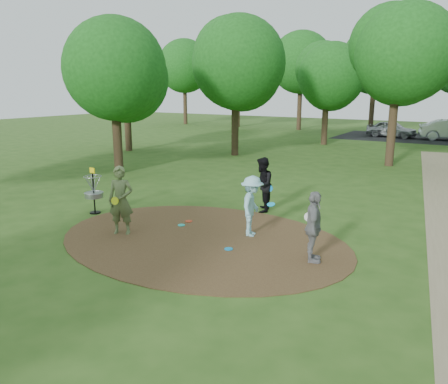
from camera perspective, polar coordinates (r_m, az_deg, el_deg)
The scene contains 13 objects.
ground at distance 12.14m, azimuth -2.96°, elevation -6.18°, with size 100.00×100.00×0.00m, color #2D5119.
dirt_clearing at distance 12.14m, azimuth -2.96°, elevation -6.14°, with size 8.40×8.40×0.02m, color #47301C.
parking_lot at distance 39.89m, azimuth 24.89°, elevation 6.33°, with size 14.00×8.00×0.01m, color black.
player_observer_with_disc at distance 12.64m, azimuth -13.32°, elevation -1.10°, with size 0.85×0.73×1.96m.
player_throwing_with_disc at distance 12.19m, azimuth 3.68°, elevation -1.87°, with size 1.17×1.24×1.72m.
player_walking_with_disc at distance 14.63m, azimuth 4.98°, elevation 0.94°, with size 0.97×1.08×1.85m.
player_waiting_with_disc at distance 10.55m, azimuth 11.61°, elevation -4.53°, with size 0.75×1.10×1.74m.
disc_ground_cyan at distance 13.31m, azimuth -5.60°, elevation -4.32°, with size 0.22×0.22×0.02m, color #18C0B6.
disc_ground_blue at distance 11.35m, azimuth 0.60°, elevation -7.44°, with size 0.22×0.22×0.02m, color #0C91DC.
disc_ground_red at distance 13.67m, azimuth -4.62°, elevation -3.82°, with size 0.22×0.22×0.02m, color red.
car_left at distance 39.88m, azimuth 21.04°, elevation 7.67°, with size 1.63×4.05×1.38m, color #9D9EA4.
disc_golf_basket at distance 15.01m, azimuth -16.69°, elevation 0.56°, with size 0.63×0.63×1.54m.
tree_ring at distance 16.94m, azimuth 20.63°, elevation 16.23°, with size 37.14×45.45×8.88m.
Camera 1 is at (6.48, -9.43, 4.07)m, focal length 35.00 mm.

